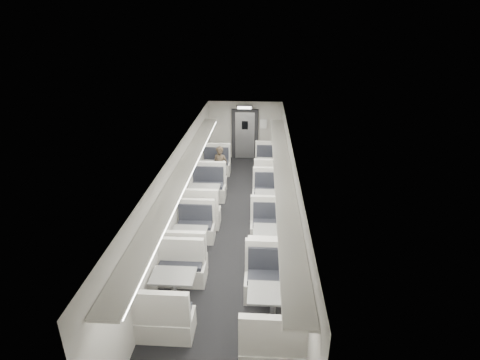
# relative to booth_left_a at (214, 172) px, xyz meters

# --- Properties ---
(room) EXTENTS (3.24, 12.24, 2.64)m
(room) POSITION_rel_booth_left_a_xyz_m (1.00, -3.34, 0.82)
(room) COLOR black
(room) RESTS_ON ground
(booth_left_a) EXTENTS (1.06, 2.14, 1.15)m
(booth_left_a) POSITION_rel_booth_left_a_xyz_m (0.00, 0.00, 0.00)
(booth_left_a) COLOR beige
(booth_left_a) RESTS_ON room
(booth_left_b) EXTENTS (1.14, 2.30, 1.23)m
(booth_left_b) POSITION_rel_booth_left_a_xyz_m (0.00, -2.25, 0.03)
(booth_left_b) COLOR beige
(booth_left_b) RESTS_ON room
(booth_left_c) EXTENTS (1.02, 2.06, 1.10)m
(booth_left_c) POSITION_rel_booth_left_a_xyz_m (0.00, -4.60, -0.01)
(booth_left_c) COLOR beige
(booth_left_c) RESTS_ON room
(booth_left_d) EXTENTS (1.06, 2.16, 1.15)m
(booth_left_d) POSITION_rel_booth_left_a_xyz_m (0.00, -6.37, 0.00)
(booth_left_d) COLOR beige
(booth_left_d) RESTS_ON room
(booth_right_a) EXTENTS (1.07, 2.16, 1.16)m
(booth_right_a) POSITION_rel_booth_left_a_xyz_m (2.00, 0.35, 0.00)
(booth_right_a) COLOR beige
(booth_right_a) RESTS_ON room
(booth_right_b) EXTENTS (1.09, 2.21, 1.18)m
(booth_right_b) POSITION_rel_booth_left_a_xyz_m (2.00, -2.48, 0.01)
(booth_right_b) COLOR beige
(booth_right_b) RESTS_ON room
(booth_right_c) EXTENTS (1.07, 2.16, 1.16)m
(booth_right_c) POSITION_rel_booth_left_a_xyz_m (2.00, -4.48, 0.00)
(booth_right_c) COLOR beige
(booth_right_c) RESTS_ON room
(booth_right_d) EXTENTS (1.16, 2.36, 1.26)m
(booth_right_d) POSITION_rel_booth_left_a_xyz_m (2.00, -6.84, 0.04)
(booth_right_d) COLOR beige
(booth_right_d) RESTS_ON room
(passenger) EXTENTS (0.62, 0.49, 1.48)m
(passenger) POSITION_rel_booth_left_a_xyz_m (0.29, -0.41, 0.36)
(passenger) COLOR black
(passenger) RESTS_ON room
(window_a) EXTENTS (0.02, 1.18, 0.84)m
(window_a) POSITION_rel_booth_left_a_xyz_m (-0.49, 0.06, 0.97)
(window_a) COLOR black
(window_a) RESTS_ON room
(window_b) EXTENTS (0.02, 1.18, 0.84)m
(window_b) POSITION_rel_booth_left_a_xyz_m (-0.49, -2.14, 0.97)
(window_b) COLOR black
(window_b) RESTS_ON room
(window_c) EXTENTS (0.02, 1.18, 0.84)m
(window_c) POSITION_rel_booth_left_a_xyz_m (-0.49, -4.34, 0.97)
(window_c) COLOR black
(window_c) RESTS_ON room
(window_d) EXTENTS (0.02, 1.18, 0.84)m
(window_d) POSITION_rel_booth_left_a_xyz_m (-0.49, -6.54, 0.97)
(window_d) COLOR black
(window_d) RESTS_ON room
(luggage_rack_left) EXTENTS (0.46, 10.40, 0.09)m
(luggage_rack_left) POSITION_rel_booth_left_a_xyz_m (-0.24, -3.64, 1.53)
(luggage_rack_left) COLOR beige
(luggage_rack_left) RESTS_ON room
(luggage_rack_right) EXTENTS (0.46, 10.40, 0.09)m
(luggage_rack_right) POSITION_rel_booth_left_a_xyz_m (2.24, -3.64, 1.53)
(luggage_rack_right) COLOR beige
(luggage_rack_right) RESTS_ON room
(vestibule_door) EXTENTS (1.10, 0.13, 2.10)m
(vestibule_door) POSITION_rel_booth_left_a_xyz_m (1.00, 2.59, 0.66)
(vestibule_door) COLOR black
(vestibule_door) RESTS_ON room
(exit_sign) EXTENTS (0.62, 0.12, 0.16)m
(exit_sign) POSITION_rel_booth_left_a_xyz_m (1.00, 2.10, 1.90)
(exit_sign) COLOR black
(exit_sign) RESTS_ON room
(wall_notice) EXTENTS (0.32, 0.02, 0.40)m
(wall_notice) POSITION_rel_booth_left_a_xyz_m (1.75, 2.58, 1.12)
(wall_notice) COLOR silver
(wall_notice) RESTS_ON room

